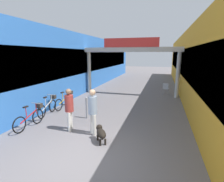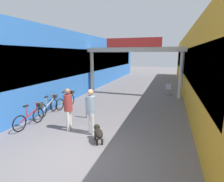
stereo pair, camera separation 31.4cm
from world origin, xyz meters
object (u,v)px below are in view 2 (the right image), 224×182
dog_on_leash (98,132)px  bicycle_orange_third (67,100)px  bicycle_silver_second (50,105)px  bicycle_red_nearest (31,116)px  cafe_chair_aluminium_nearer (169,88)px  bollard_post_metal (87,107)px  pedestrian_with_dog (91,109)px  pedestrian_companion (68,106)px

dog_on_leash → bicycle_orange_third: bicycle_orange_third is taller
bicycle_silver_second → bicycle_red_nearest: bearing=-79.7°
bicycle_red_nearest → cafe_chair_aluminium_nearer: bearing=55.0°
bollard_post_metal → cafe_chair_aluminium_nearer: 7.32m
pedestrian_with_dog → cafe_chair_aluminium_nearer: pedestrian_with_dog is taller
bicycle_red_nearest → bicycle_silver_second: bearing=100.3°
dog_on_leash → bollard_post_metal: (-1.44, 2.01, 0.19)m
bicycle_orange_third → cafe_chair_aluminium_nearer: bicycle_orange_third is taller
bicycle_silver_second → bollard_post_metal: (2.13, 0.02, 0.10)m
pedestrian_with_dog → bicycle_orange_third: bearing=136.2°
pedestrian_with_dog → cafe_chair_aluminium_nearer: size_ratio=1.99×
pedestrian_with_dog → bicycle_silver_second: 3.46m
pedestrian_companion → dog_on_leash: size_ratio=2.26×
bicycle_silver_second → bicycle_orange_third: bearing=79.0°
bicycle_silver_second → dog_on_leash: bearing=-29.1°
pedestrian_with_dog → bicycle_red_nearest: size_ratio=1.05×
pedestrian_with_dog → cafe_chair_aluminium_nearer: bearing=70.6°
pedestrian_with_dog → dog_on_leash: pedestrian_with_dog is taller
dog_on_leash → bicycle_orange_third: 4.64m
bollard_post_metal → bicycle_red_nearest: bearing=-138.9°
bicycle_red_nearest → bicycle_orange_third: (-0.05, 2.82, 0.00)m
pedestrian_companion → bollard_post_metal: pedestrian_companion is taller
pedestrian_with_dog → bollard_post_metal: (-0.94, 1.50, -0.49)m
bicycle_silver_second → bicycle_orange_third: (0.24, 1.23, 0.00)m
dog_on_leash → cafe_chair_aluminium_nearer: bearing=74.8°
bicycle_silver_second → cafe_chair_aluminium_nearer: bearing=47.3°
bicycle_silver_second → bicycle_orange_third: 1.26m
pedestrian_companion → bicycle_silver_second: 2.55m
bicycle_red_nearest → bicycle_silver_second: size_ratio=1.00×
pedestrian_with_dog → bicycle_red_nearest: (-2.79, -0.11, -0.59)m
bicycle_silver_second → bollard_post_metal: 2.14m
pedestrian_with_dog → bollard_post_metal: size_ratio=1.69×
pedestrian_companion → bollard_post_metal: (0.09, 1.44, -0.46)m
bollard_post_metal → bicycle_orange_third: bearing=147.4°
pedestrian_companion → dog_on_leash: 1.76m
bicycle_red_nearest → pedestrian_companion: bearing=5.5°
dog_on_leash → pedestrian_with_dog: bearing=134.5°
bicycle_orange_third → cafe_chair_aluminium_nearer: bearing=42.4°
bicycle_silver_second → bollard_post_metal: size_ratio=1.60×
bicycle_red_nearest → bicycle_silver_second: 1.62m
pedestrian_with_dog → bollard_post_metal: bearing=122.1°
bollard_post_metal → dog_on_leash: bearing=-54.4°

